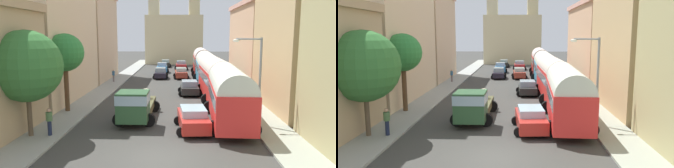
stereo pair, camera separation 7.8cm
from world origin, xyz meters
TOP-DOWN VIEW (x-y plane):
  - ground_plane at (0.00, 27.00)m, footprint 154.00×154.00m
  - sidewalk_left at (-7.25, 27.00)m, footprint 2.50×70.00m
  - sidewalk_right at (7.25, 27.00)m, footprint 2.50×70.00m
  - building_left_1 at (-11.13, 14.72)m, footprint 5.78×13.84m
  - building_left_2 at (-10.69, 28.16)m, footprint 4.82×11.77m
  - building_right_1 at (10.70, 11.21)m, footprint 4.83×11.07m
  - building_right_2 at (10.94, 24.46)m, footprint 5.36×14.91m
  - distant_church at (0.00, 54.37)m, footprint 12.10×7.43m
  - parked_bus_0 at (4.60, 6.50)m, footprint 3.59×9.51m
  - parked_bus_1 at (4.60, 15.50)m, footprint 3.35×9.36m
  - parked_bus_2 at (4.60, 24.50)m, footprint 3.38×9.47m
  - parked_bus_3 at (4.60, 33.50)m, footprint 3.35×8.17m
  - cargo_truck_0 at (-1.95, 6.86)m, footprint 3.01×7.13m
  - car_0 at (-1.56, 29.87)m, footprint 2.28×4.10m
  - car_1 at (-1.70, 36.84)m, footprint 2.33×3.68m
  - car_2 at (-1.52, 46.01)m, footprint 2.29×3.99m
  - car_3 at (2.04, 4.85)m, footprint 2.56×4.35m
  - car_4 at (2.20, 17.39)m, footprint 2.43×3.84m
  - car_5 at (1.41, 29.89)m, footprint 2.33×4.08m
  - car_6 at (1.49, 41.30)m, footprint 2.43×3.66m
  - pedestrian_0 at (-7.45, 25.41)m, footprint 0.47×0.47m
  - pedestrian_1 at (-6.76, 3.08)m, footprint 0.52×0.52m
  - streetlamp_near at (6.21, 5.78)m, footprint 1.96×0.28m
  - roadside_tree_0 at (-7.90, 2.98)m, footprint 4.26×4.26m
  - roadside_tree_1 at (-7.90, 9.40)m, footprint 3.00×3.00m

SIDE VIEW (x-z plane):
  - ground_plane at x=0.00m, z-range 0.00..0.00m
  - sidewalk_left at x=-7.25m, z-range 0.00..0.14m
  - sidewalk_right at x=7.25m, z-range 0.00..0.14m
  - car_2 at x=-1.52m, z-range 0.01..1.44m
  - car_4 at x=2.20m, z-range 0.01..1.48m
  - car_0 at x=-1.56m, z-range 0.00..1.53m
  - car_5 at x=1.41m, z-range 0.01..1.54m
  - car_3 at x=2.04m, z-range 0.02..1.55m
  - car_6 at x=1.49m, z-range 0.00..1.60m
  - car_1 at x=-1.70m, z-range -0.01..1.65m
  - pedestrian_0 at x=-7.45m, z-range 0.13..1.88m
  - pedestrian_1 at x=-6.76m, z-range 0.13..1.94m
  - cargo_truck_0 at x=-1.95m, z-range 0.04..2.48m
  - parked_bus_0 at x=4.60m, z-range 0.20..4.23m
  - parked_bus_2 at x=4.60m, z-range 0.20..4.24m
  - parked_bus_1 at x=4.60m, z-range 0.23..4.29m
  - parked_bus_3 at x=4.60m, z-range 0.22..4.37m
  - streetlamp_near at x=6.21m, z-range 0.65..6.69m
  - roadside_tree_0 at x=-7.90m, z-range 1.12..7.64m
  - roadside_tree_1 at x=-7.90m, z-range 1.61..7.95m
  - building_right_2 at x=10.94m, z-range 0.02..10.11m
  - distant_church at x=0.00m, z-range -3.43..15.26m
  - building_left_2 at x=-10.69m, z-range 0.03..11.89m
  - building_right_1 at x=10.70m, z-range 0.03..13.38m
  - building_left_1 at x=-11.13m, z-range 0.03..13.54m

